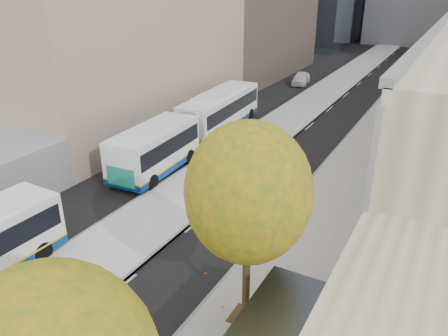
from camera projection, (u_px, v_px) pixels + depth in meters
The scene contains 6 objects.
bus_platform at pixel (281, 125), 37.15m from camera, with size 4.25×150.00×0.15m, color #BABABA.
sidewalk at pixel (377, 141), 33.64m from camera, with size 4.75×150.00×0.08m, color gray.
bus_shelter at pixel (280, 329), 12.81m from camera, with size 1.90×4.40×2.53m.
tree_c at pixel (248, 193), 14.13m from camera, with size 4.20×4.20×7.28m.
bus_far at pixel (196, 124), 32.19m from camera, with size 3.70×18.16×3.01m.
distant_car at pixel (301, 78), 50.96m from camera, with size 1.68×4.16×1.42m, color silver.
Camera 1 is at (8.97, 1.58, 11.71)m, focal length 35.00 mm.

